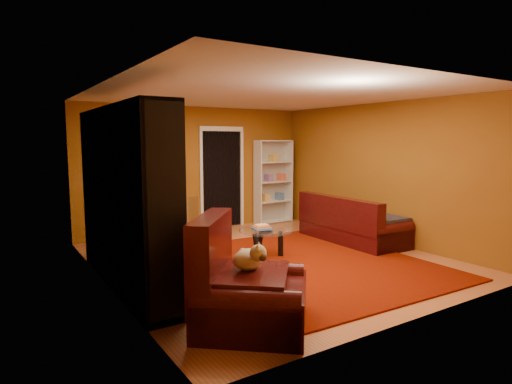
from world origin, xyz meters
TOP-DOWN VIEW (x-y plane):
  - floor at (0.00, 0.00)m, footprint 5.00×5.50m
  - ceiling at (0.00, 0.00)m, footprint 5.00×5.50m
  - wall_back at (0.00, 2.77)m, footprint 5.00×0.05m
  - wall_left at (-2.52, 0.00)m, footprint 0.05×5.50m
  - wall_right at (2.52, 0.00)m, footprint 0.05×5.50m
  - doorway at (0.60, 2.73)m, footprint 1.06×0.60m
  - rug at (0.35, -0.51)m, footprint 3.47×4.01m
  - media_unit at (-2.27, -0.01)m, footprint 0.48×3.02m
  - christmas_tree at (-1.34, 1.85)m, footprint 1.20×1.20m
  - gift_box_teal at (-1.25, 1.49)m, footprint 0.37×0.37m
  - gift_box_green at (-0.33, 1.82)m, footprint 0.29×0.29m
  - gift_box_red at (-0.92, 2.35)m, footprint 0.27×0.27m
  - white_bookshelf at (1.86, 2.57)m, footprint 0.92×0.35m
  - armchair at (-1.55, -1.96)m, footprint 1.66×1.66m
  - dog at (-1.55, -1.89)m, footprint 0.49×0.50m
  - sofa at (2.02, 0.18)m, footprint 0.98×2.10m
  - coffee_table at (0.03, 0.15)m, footprint 1.02×1.02m
  - acrylic_chair at (-0.68, 1.43)m, footprint 0.42×0.46m

SIDE VIEW (x-z plane):
  - floor at x=0.00m, z-range -0.05..0.00m
  - rug at x=0.35m, z-range 0.00..0.02m
  - gift_box_red at x=-0.92m, z-range 0.00..0.21m
  - gift_box_green at x=-0.33m, z-range 0.00..0.23m
  - gift_box_teal at x=-1.25m, z-range 0.00..0.30m
  - coffee_table at x=0.03m, z-range -0.04..0.51m
  - acrylic_chair at x=-0.68m, z-range 0.00..0.79m
  - sofa at x=2.02m, z-range 0.00..0.89m
  - armchair at x=-1.55m, z-range 0.00..0.92m
  - dog at x=-1.55m, z-range 0.54..0.84m
  - christmas_tree at x=-1.34m, z-range -0.03..1.73m
  - white_bookshelf at x=1.86m, z-range -0.03..1.93m
  - doorway at x=0.60m, z-range -0.03..2.13m
  - media_unit at x=-2.27m, z-range 0.00..2.32m
  - wall_back at x=0.00m, z-range 0.00..2.60m
  - wall_left at x=-2.52m, z-range 0.00..2.60m
  - wall_right at x=2.52m, z-range 0.00..2.60m
  - ceiling at x=0.00m, z-range 2.60..2.65m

